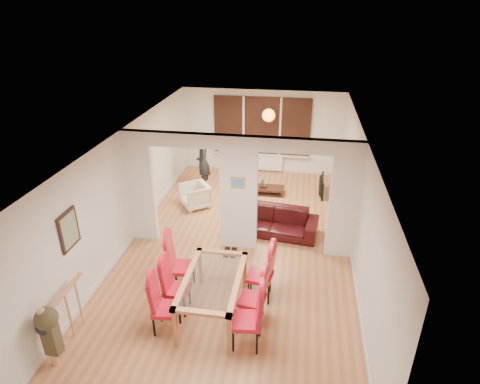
% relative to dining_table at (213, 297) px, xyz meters
% --- Properties ---
extents(floor, '(5.00, 9.00, 0.01)m').
position_rel_dining_table_xyz_m(floor, '(0.08, 2.27, -0.40)').
color(floor, '#B8764A').
rests_on(floor, ground).
extents(room_walls, '(5.00, 9.00, 2.60)m').
position_rel_dining_table_xyz_m(room_walls, '(0.08, 2.27, 0.90)').
color(room_walls, silver).
rests_on(room_walls, floor).
extents(divider_wall, '(5.00, 0.18, 2.60)m').
position_rel_dining_table_xyz_m(divider_wall, '(0.08, 2.27, 0.90)').
color(divider_wall, white).
rests_on(divider_wall, floor).
extents(bay_window_blinds, '(3.00, 0.08, 1.80)m').
position_rel_dining_table_xyz_m(bay_window_blinds, '(0.08, 6.71, 1.10)').
color(bay_window_blinds, black).
rests_on(bay_window_blinds, room_walls).
extents(radiator, '(1.40, 0.08, 0.50)m').
position_rel_dining_table_xyz_m(radiator, '(0.08, 6.67, -0.10)').
color(radiator, white).
rests_on(radiator, floor).
extents(pendant_light, '(0.36, 0.36, 0.36)m').
position_rel_dining_table_xyz_m(pendant_light, '(0.38, 5.57, 1.75)').
color(pendant_light, orange).
rests_on(pendant_light, room_walls).
extents(stair_newel, '(0.40, 1.20, 1.10)m').
position_rel_dining_table_xyz_m(stair_newel, '(-2.17, -0.93, 0.15)').
color(stair_newel, tan).
rests_on(stair_newel, floor).
extents(wall_poster, '(0.04, 0.52, 0.67)m').
position_rel_dining_table_xyz_m(wall_poster, '(-2.39, -0.13, 1.20)').
color(wall_poster, gray).
rests_on(wall_poster, room_walls).
extents(pillar_photo, '(0.30, 0.03, 0.25)m').
position_rel_dining_table_xyz_m(pillar_photo, '(0.08, 2.17, 1.20)').
color(pillar_photo, '#4C8CD8').
rests_on(pillar_photo, divider_wall).
extents(dining_table, '(0.97, 1.72, 0.81)m').
position_rel_dining_table_xyz_m(dining_table, '(0.00, 0.00, 0.00)').
color(dining_table, '#B26E42').
rests_on(dining_table, floor).
extents(dining_chair_la, '(0.46, 0.46, 1.05)m').
position_rel_dining_table_xyz_m(dining_chair_la, '(-0.69, -0.47, 0.12)').
color(dining_chair_la, red).
rests_on(dining_chair_la, floor).
extents(dining_chair_lb, '(0.44, 0.44, 1.04)m').
position_rel_dining_table_xyz_m(dining_chair_lb, '(-0.65, 0.03, 0.11)').
color(dining_chair_lb, red).
rests_on(dining_chair_lb, floor).
extents(dining_chair_lc, '(0.49, 0.49, 1.13)m').
position_rel_dining_table_xyz_m(dining_chair_lc, '(-0.76, 0.63, 0.16)').
color(dining_chair_lc, red).
rests_on(dining_chair_lc, floor).
extents(dining_chair_ra, '(0.51, 0.51, 1.14)m').
position_rel_dining_table_xyz_m(dining_chair_ra, '(0.67, -0.56, 0.17)').
color(dining_chair_ra, red).
rests_on(dining_chair_ra, floor).
extents(dining_chair_rb, '(0.48, 0.48, 1.06)m').
position_rel_dining_table_xyz_m(dining_chair_rb, '(0.69, -0.03, 0.12)').
color(dining_chair_rb, red).
rests_on(dining_chair_rb, floor).
extents(dining_chair_rc, '(0.51, 0.51, 1.12)m').
position_rel_dining_table_xyz_m(dining_chair_rc, '(0.74, 0.60, 0.16)').
color(dining_chair_rc, red).
rests_on(dining_chair_rc, floor).
extents(sofa, '(2.20, 1.07, 0.62)m').
position_rel_dining_table_xyz_m(sofa, '(0.78, 2.95, -0.09)').
color(sofa, black).
rests_on(sofa, floor).
extents(armchair, '(0.97, 0.97, 0.64)m').
position_rel_dining_table_xyz_m(armchair, '(-1.37, 3.95, -0.08)').
color(armchair, beige).
rests_on(armchair, floor).
extents(person, '(0.68, 0.54, 1.62)m').
position_rel_dining_table_xyz_m(person, '(-1.44, 5.17, 0.41)').
color(person, black).
rests_on(person, floor).
extents(television, '(0.92, 0.13, 0.53)m').
position_rel_dining_table_xyz_m(television, '(1.91, 5.25, -0.14)').
color(television, black).
rests_on(television, floor).
extents(coffee_table, '(1.02, 0.69, 0.21)m').
position_rel_dining_table_xyz_m(coffee_table, '(0.47, 5.03, -0.30)').
color(coffee_table, '#341A11').
rests_on(coffee_table, floor).
extents(bottle, '(0.07, 0.07, 0.27)m').
position_rel_dining_table_xyz_m(bottle, '(0.32, 4.94, -0.05)').
color(bottle, '#143F19').
rests_on(bottle, coffee_table).
extents(bowl, '(0.21, 0.21, 0.05)m').
position_rel_dining_table_xyz_m(bowl, '(0.34, 4.99, -0.16)').
color(bowl, '#341A11').
rests_on(bowl, coffee_table).
extents(shoes, '(0.26, 0.28, 0.11)m').
position_rel_dining_table_xyz_m(shoes, '(-0.05, 1.87, -0.35)').
color(shoes, black).
rests_on(shoes, floor).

